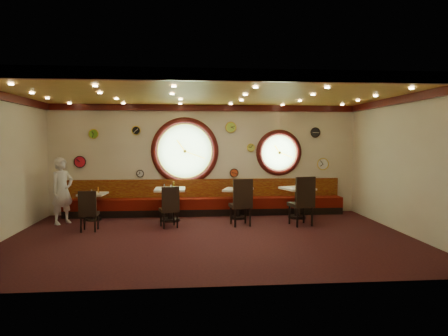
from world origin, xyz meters
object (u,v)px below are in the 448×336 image
Objects in this scene: condiment_b_salt at (164,186)px; condiment_d_salt at (296,186)px; chair_a at (88,208)px; table_c at (238,200)px; condiment_c_pepper at (241,187)px; condiment_a_pepper at (92,191)px; chair_b at (170,204)px; condiment_d_pepper at (299,186)px; condiment_a_bottle at (98,190)px; condiment_d_bottle at (302,184)px; condiment_a_salt at (91,191)px; waiter at (62,191)px; condiment_c_bottle at (242,186)px; table_d at (297,199)px; condiment_b_pepper at (171,187)px; chair_c at (242,199)px; chair_d at (303,198)px; condiment_b_bottle at (174,185)px; table_a at (93,203)px; table_b at (170,200)px; condiment_c_salt at (234,187)px.

condiment_d_salt is (3.63, 0.09, -0.03)m from condiment_b_salt.
chair_a is 5.49m from condiment_d_salt.
condiment_c_pepper reaches higher than table_c.
condiment_a_pepper is at bearing 177.95° from condiment_c_pepper.
chair_b reaches higher than condiment_c_pepper.
condiment_d_pepper is 0.69× the size of condiment_a_bottle.
condiment_d_bottle is (5.79, -0.02, 0.14)m from condiment_a_pepper.
waiter is at bearing -145.99° from condiment_a_salt.
condiment_a_salt is at bearing 178.57° from condiment_c_bottle.
table_d is at bearing -2.74° from condiment_a_bottle.
chair_b reaches higher than condiment_b_salt.
condiment_a_salt is (-5.64, 0.21, 0.25)m from table_d.
condiment_d_salt is at bearing 3.75° from condiment_b_pepper.
chair_d reaches higher than chair_c.
chair_b is 6.49× the size of condiment_a_pepper.
condiment_b_bottle is (0.25, -0.00, 0.03)m from condiment_b_salt.
condiment_a_salt reaches higher than table_a.
table_c is 8.98× the size of condiment_d_pepper.
table_a is 0.88m from waiter.
condiment_a_salt is at bearing 135.26° from chair_b.
table_b is 0.42m from condiment_b_bottle.
condiment_d_salt is at bearing -0.07° from chair_b.
condiment_b_pepper reaches higher than condiment_c_bottle.
condiment_c_salt reaches higher than table_a.
condiment_c_bottle reaches higher than table_a.
condiment_b_bottle is (1.96, 1.16, 0.41)m from chair_a.
condiment_d_salt is at bearing 71.60° from chair_d.
table_d is 3.69m from condiment_b_salt.
condiment_b_pepper reaches higher than condiment_a_bottle.
condiment_a_pepper is at bearing 179.68° from condiment_c_salt.
condiment_c_salt is at bearing 176.04° from table_d.
table_a is 4.05m from condiment_c_pepper.
condiment_b_bottle is at bearing -177.01° from condiment_d_bottle.
condiment_c_salt is 0.69× the size of condiment_d_bottle.
condiment_c_salt is 1.80m from condiment_d_pepper.
chair_b is 3.83m from condiment_d_bottle.
table_c is 1.72m from condiment_d_pepper.
condiment_d_pepper reaches higher than table_b.
table_b is 6.38× the size of condiment_c_bottle.
condiment_b_salt is 1.21× the size of condiment_c_pepper.
condiment_c_pepper is 0.60× the size of condiment_d_bottle.
table_a is 5.60m from chair_d.
chair_a reaches higher than table_b.
waiter is at bearing 130.63° from chair_a.
condiment_b_salt is 1.84m from condiment_a_bottle.
condiment_b_bottle reaches higher than chair_a.
waiter reaches higher than condiment_c_salt.
condiment_a_bottle is at bearing 170.90° from condiment_b_bottle.
waiter reaches higher than table_d.
condiment_d_salt is (1.61, -0.05, 0.38)m from table_c.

